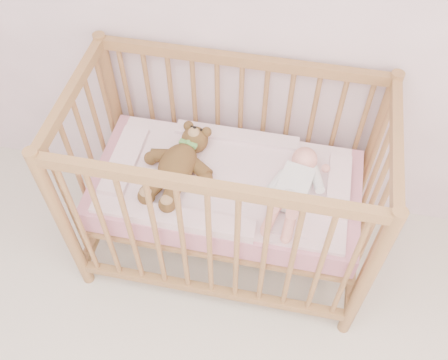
# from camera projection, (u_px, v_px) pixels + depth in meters

# --- Properties ---
(crib) EXTENTS (1.36, 0.76, 1.00)m
(crib) POSITION_uv_depth(u_px,v_px,m) (226.00, 188.00, 2.31)
(crib) COLOR olive
(crib) RESTS_ON floor
(mattress) EXTENTS (1.22, 0.62, 0.13)m
(mattress) POSITION_uv_depth(u_px,v_px,m) (226.00, 189.00, 2.32)
(mattress) COLOR #CE808E
(mattress) RESTS_ON crib
(blanket) EXTENTS (1.10, 0.58, 0.06)m
(blanket) POSITION_uv_depth(u_px,v_px,m) (226.00, 180.00, 2.26)
(blanket) COLOR #FAACB6
(blanket) RESTS_ON mattress
(baby) EXTENTS (0.34, 0.56, 0.12)m
(baby) POSITION_uv_depth(u_px,v_px,m) (295.00, 184.00, 2.15)
(baby) COLOR white
(baby) RESTS_ON blanket
(teddy_bear) EXTENTS (0.45, 0.57, 0.14)m
(teddy_bear) POSITION_uv_depth(u_px,v_px,m) (177.00, 164.00, 2.21)
(teddy_bear) COLOR brown
(teddy_bear) RESTS_ON blanket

